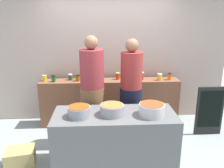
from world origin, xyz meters
TOP-DOWN VIEW (x-y plane):
  - ground at (0.00, 0.00)m, footprint 12.00×12.00m
  - storefront_wall at (0.00, 1.45)m, footprint 4.80×0.12m
  - display_shelf at (0.00, 1.10)m, footprint 2.70×0.36m
  - prep_table at (0.00, -0.30)m, footprint 1.70×0.70m
  - preserve_jar_0 at (-1.25, 1.12)m, footprint 0.09×0.09m
  - preserve_jar_1 at (-1.07, 1.04)m, footprint 0.08×0.08m
  - preserve_jar_2 at (-0.76, 1.15)m, footprint 0.08×0.08m
  - preserve_jar_3 at (-0.61, 1.08)m, footprint 0.09×0.09m
  - preserve_jar_4 at (0.16, 1.14)m, footprint 0.08×0.08m
  - preserve_jar_5 at (0.42, 1.15)m, footprint 0.08×0.08m
  - preserve_jar_6 at (0.62, 1.10)m, footprint 0.08×0.08m
  - preserve_jar_7 at (0.96, 1.04)m, footprint 0.09×0.09m
  - preserve_jar_8 at (1.16, 1.06)m, footprint 0.07×0.07m
  - cooking_pot_left at (-0.48, -0.36)m, footprint 0.30×0.30m
  - cooking_pot_center at (-0.04, -0.33)m, footprint 0.33×0.33m
  - cooking_pot_right at (0.50, -0.38)m, footprint 0.35×0.35m
  - cook_with_tongs at (-0.32, 0.33)m, footprint 0.40×0.40m
  - cook_in_cap at (0.32, 0.40)m, footprint 0.37×0.37m
  - bread_crate at (-1.37, -0.25)m, footprint 0.47×0.39m
  - chalkboard_sign at (1.77, 0.53)m, footprint 0.49×0.05m

SIDE VIEW (x-z plane):
  - ground at x=0.00m, z-range 0.00..0.00m
  - bread_crate at x=-1.37m, z-range 0.00..0.27m
  - prep_table at x=0.00m, z-range 0.00..0.82m
  - display_shelf at x=0.00m, z-range 0.00..0.90m
  - chalkboard_sign at x=1.77m, z-range 0.01..0.92m
  - cook_in_cap at x=0.32m, z-range -0.08..1.69m
  - cook_with_tongs at x=-0.32m, z-range -0.09..1.74m
  - cooking_pot_left at x=-0.48m, z-range 0.81..0.96m
  - cooking_pot_center at x=-0.04m, z-range 0.81..0.96m
  - cooking_pot_right at x=0.50m, z-range 0.81..0.98m
  - preserve_jar_0 at x=-1.25m, z-range 0.90..1.01m
  - preserve_jar_2 at x=-0.76m, z-range 0.90..1.02m
  - preserve_jar_3 at x=-0.61m, z-range 0.90..1.02m
  - preserve_jar_1 at x=-1.07m, z-range 0.90..1.03m
  - preserve_jar_7 at x=0.96m, z-range 0.90..1.04m
  - preserve_jar_8 at x=1.16m, z-range 0.90..1.04m
  - preserve_jar_4 at x=0.16m, z-range 0.90..1.04m
  - preserve_jar_5 at x=0.42m, z-range 0.90..1.04m
  - preserve_jar_6 at x=0.62m, z-range 0.90..1.05m
  - storefront_wall at x=0.00m, z-range 0.00..3.00m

